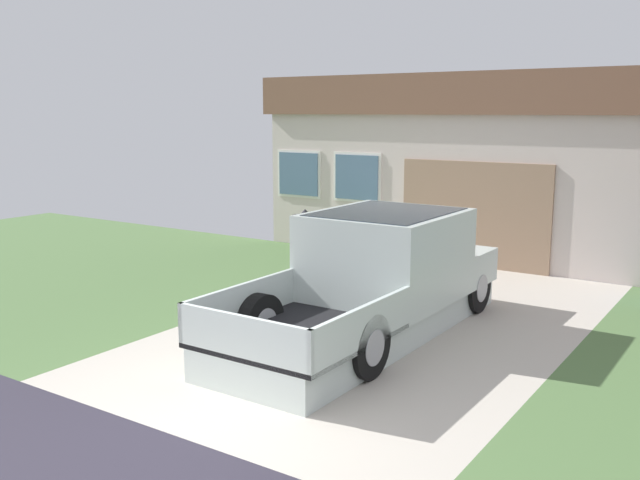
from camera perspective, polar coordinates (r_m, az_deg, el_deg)
name	(u,v)px	position (r m, az deg, el deg)	size (l,w,h in m)	color
pickup_truck	(381,277)	(10.33, 4.94, -2.98)	(2.06, 5.43, 1.73)	silver
person_with_hat	(305,251)	(11.28, -1.21, -0.89)	(0.48, 0.43, 1.64)	brown
handbag	(304,308)	(11.09, -1.28, -5.53)	(0.39, 0.15, 0.41)	#B24C56
house_with_garage	(491,159)	(17.98, 13.67, 6.39)	(8.94, 6.76, 3.95)	beige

